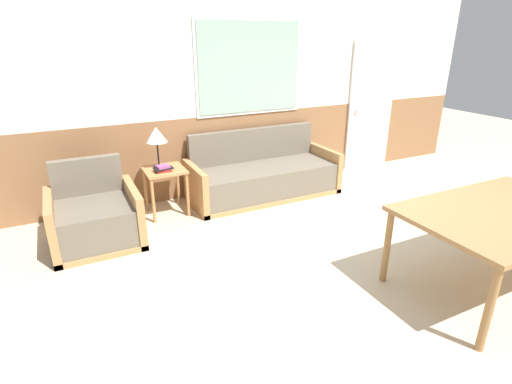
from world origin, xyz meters
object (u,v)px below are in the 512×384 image
couch (263,177)px  side_table (165,178)px  dining_table (504,217)px  table_lamp (156,136)px  armchair (95,220)px

couch → side_table: couch is taller
couch → dining_table: (0.81, -2.84, 0.41)m
table_lamp → dining_table: 3.69m
couch → side_table: 1.38m
side_table → dining_table: (2.17, -2.85, 0.21)m
side_table → armchair: bearing=-154.4°
couch → side_table: size_ratio=3.54×
couch → table_lamp: bearing=175.8°
dining_table → side_table: bearing=127.2°
dining_table → couch: bearing=105.9°
table_lamp → armchair: bearing=-148.9°
armchair → side_table: size_ratio=1.55×
armchair → table_lamp: 1.21m
armchair → dining_table: armchair is taller
side_table → dining_table: size_ratio=0.34×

